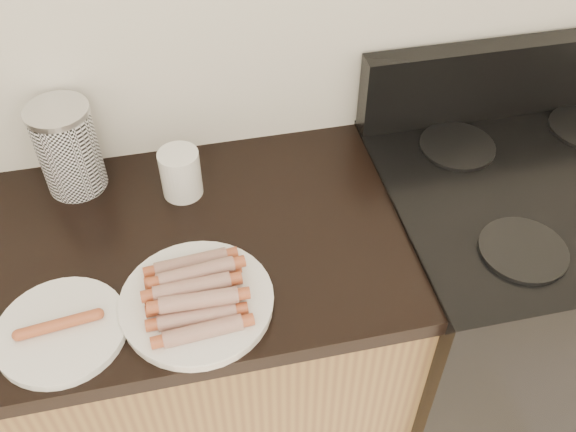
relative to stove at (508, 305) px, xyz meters
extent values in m
cube|color=black|center=(0.00, 0.00, -0.01)|extent=(0.76, 0.65, 0.90)
cube|color=black|center=(0.00, 0.00, 0.45)|extent=(0.76, 0.65, 0.01)
cube|color=black|center=(0.00, 0.28, 0.55)|extent=(0.76, 0.06, 0.20)
cylinder|color=black|center=(-0.17, -0.17, 0.46)|extent=(0.18, 0.18, 0.01)
cylinder|color=black|center=(-0.17, 0.17, 0.46)|extent=(0.18, 0.18, 0.01)
cylinder|color=silver|center=(-0.83, -0.16, 0.45)|extent=(0.34, 0.34, 0.02)
cylinder|color=white|center=(-1.08, -0.17, 0.45)|extent=(0.30, 0.30, 0.02)
cylinder|color=#9F3C30|center=(-0.83, -0.24, 0.48)|extent=(0.14, 0.03, 0.03)
cylinder|color=#9F3C30|center=(-0.83, -0.21, 0.48)|extent=(0.14, 0.03, 0.03)
cylinder|color=#9F3C30|center=(-0.83, -0.17, 0.48)|extent=(0.14, 0.03, 0.03)
cylinder|color=#9F3C30|center=(-0.83, -0.14, 0.48)|extent=(0.14, 0.03, 0.03)
cylinder|color=#9F3C30|center=(-0.83, -0.11, 0.48)|extent=(0.14, 0.03, 0.03)
cylinder|color=#9F3C30|center=(-0.83, -0.07, 0.48)|extent=(0.14, 0.03, 0.03)
cylinder|color=#9F3C30|center=(-0.83, -0.19, 0.50)|extent=(0.14, 0.03, 0.03)
cylinder|color=#9F3C30|center=(-0.83, -0.16, 0.50)|extent=(0.14, 0.03, 0.03)
cylinder|color=#9F3C30|center=(-0.83, -0.12, 0.50)|extent=(0.14, 0.03, 0.03)
cylinder|color=#C76537|center=(-1.08, -0.17, 0.47)|extent=(0.14, 0.04, 0.02)
cylinder|color=silver|center=(-1.06, 0.24, 0.54)|extent=(0.13, 0.13, 0.20)
cylinder|color=silver|center=(-1.06, 0.24, 0.65)|extent=(0.14, 0.14, 0.01)
cylinder|color=white|center=(-0.83, 0.17, 0.50)|extent=(0.10, 0.10, 0.11)
camera|label=1|loc=(-0.82, -0.91, 1.44)|focal=40.00mm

